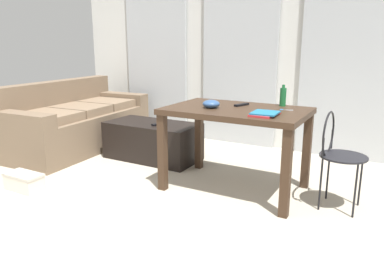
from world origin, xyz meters
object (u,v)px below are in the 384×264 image
(book_stack, at_px, (265,114))
(shoebox, at_px, (24,182))
(wire_chair, at_px, (336,148))
(scissors, at_px, (285,110))
(couch, at_px, (75,122))
(coffee_table, at_px, (153,141))
(craft_table, at_px, (236,120))
(tv_remote_on_table, at_px, (242,105))
(tv_remote_primary, at_px, (157,124))
(bottle_near, at_px, (283,97))
(bowl, at_px, (211,104))

(book_stack, xyz_separation_m, shoebox, (-2.00, -0.80, -0.69))
(wire_chair, distance_m, scissors, 0.53)
(couch, bearing_deg, scissors, -3.65)
(coffee_table, bearing_deg, book_stack, -20.41)
(craft_table, xyz_separation_m, tv_remote_on_table, (-0.01, 0.15, 0.12))
(tv_remote_primary, relative_size, shoebox, 0.39)
(book_stack, height_order, shoebox, book_stack)
(couch, relative_size, bottle_near, 10.17)
(scissors, xyz_separation_m, shoebox, (-2.07, -1.11, -0.68))
(coffee_table, distance_m, bowl, 1.24)
(wire_chair, xyz_separation_m, tv_remote_primary, (-1.92, 0.27, -0.06))
(shoebox, bearing_deg, tv_remote_primary, 65.10)
(bottle_near, height_order, tv_remote_on_table, bottle_near)
(coffee_table, bearing_deg, couch, -176.21)
(couch, xyz_separation_m, wire_chair, (3.21, -0.26, 0.17))
(bottle_near, bearing_deg, wire_chair, -27.76)
(craft_table, height_order, wire_chair, wire_chair)
(bottle_near, distance_m, bowl, 0.67)
(bowl, bearing_deg, tv_remote_primary, 155.19)
(bottle_near, height_order, bowl, bottle_near)
(bottle_near, bearing_deg, craft_table, -135.37)
(scissors, bearing_deg, book_stack, -103.29)
(bowl, bearing_deg, craft_table, 25.06)
(wire_chair, xyz_separation_m, scissors, (-0.45, 0.08, 0.26))
(craft_table, xyz_separation_m, bowl, (-0.20, -0.10, 0.14))
(bowl, bearing_deg, coffee_table, 154.51)
(craft_table, relative_size, scissors, 10.65)
(tv_remote_on_table, bearing_deg, tv_remote_primary, -170.11)
(bottle_near, distance_m, tv_remote_on_table, 0.38)
(craft_table, bearing_deg, scissors, 16.97)
(bottle_near, bearing_deg, tv_remote_on_table, -153.36)
(craft_table, relative_size, book_stack, 4.27)
(tv_remote_primary, bearing_deg, scissors, 7.54)
(couch, height_order, book_stack, couch)
(bottle_near, relative_size, shoebox, 0.54)
(couch, height_order, wire_chair, couch)
(bowl, distance_m, tv_remote_primary, 1.02)
(wire_chair, distance_m, book_stack, 0.64)
(couch, height_order, coffee_table, couch)
(bowl, bearing_deg, couch, 169.66)
(scissors, relative_size, shoebox, 0.32)
(craft_table, distance_m, bottle_near, 0.49)
(bowl, relative_size, tv_remote_primary, 1.08)
(couch, height_order, scissors, couch)
(coffee_table, distance_m, bottle_near, 1.64)
(coffee_table, relative_size, bottle_near, 5.46)
(craft_table, xyz_separation_m, book_stack, (0.33, -0.19, 0.12))
(couch, distance_m, scissors, 2.79)
(craft_table, bearing_deg, book_stack, -30.21)
(coffee_table, bearing_deg, bottle_near, -2.12)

